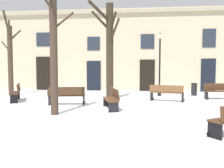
% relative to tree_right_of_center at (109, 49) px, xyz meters
% --- Properties ---
extents(ground_plane, '(33.63, 33.63, 0.00)m').
position_rel_tree_right_of_center_xyz_m(ground_plane, '(0.28, -2.68, -2.80)').
color(ground_plane, white).
extents(building_facade, '(21.02, 0.60, 6.12)m').
position_rel_tree_right_of_center_xyz_m(building_facade, '(0.27, 5.44, 0.31)').
color(building_facade, beige).
rests_on(building_facade, ground).
extents(tree_right_of_center, '(1.64, 1.47, 5.22)m').
position_rel_tree_right_of_center_xyz_m(tree_right_of_center, '(0.00, 0.00, 0.00)').
color(tree_right_of_center, '#382B1E').
rests_on(tree_right_of_center, ground).
extents(tree_foreground, '(1.83, 1.78, 5.44)m').
position_rel_tree_right_of_center_xyz_m(tree_foreground, '(-1.57, -4.32, 0.09)').
color(tree_foreground, '#423326').
rests_on(tree_foreground, ground).
extents(tree_left_of_center, '(1.68, 2.24, 5.21)m').
position_rel_tree_right_of_center_xyz_m(tree_left_of_center, '(-6.60, 1.69, -0.32)').
color(tree_left_of_center, '#423326').
rests_on(tree_left_of_center, ground).
extents(streetlamp, '(0.30, 0.30, 3.98)m').
position_rel_tree_right_of_center_xyz_m(streetlamp, '(2.86, 2.29, -0.37)').
color(streetlamp, black).
rests_on(streetlamp, ground).
extents(litter_bin, '(0.39, 0.39, 0.79)m').
position_rel_tree_right_of_center_xyz_m(litter_bin, '(5.06, 2.74, -2.40)').
color(litter_bin, black).
rests_on(litter_bin, ground).
extents(bench_near_center_tree, '(1.11, 1.84, 0.92)m').
position_rel_tree_right_of_center_xyz_m(bench_near_center_tree, '(-4.87, -0.94, -2.32)').
color(bench_near_center_tree, '#3D2819').
rests_on(bench_near_center_tree, ground).
extents(bench_back_to_back_left, '(1.61, 0.69, 0.89)m').
position_rel_tree_right_of_center_xyz_m(bench_back_to_back_left, '(6.06, 1.12, -2.35)').
color(bench_back_to_back_left, '#51331E').
rests_on(bench_back_to_back_left, ground).
extents(bench_near_lamp, '(1.84, 0.97, 0.87)m').
position_rel_tree_right_of_center_xyz_m(bench_near_lamp, '(3.07, -0.12, -2.34)').
color(bench_near_lamp, brown).
rests_on(bench_near_lamp, ground).
extents(bench_back_to_back_right, '(1.84, 0.77, 0.88)m').
position_rel_tree_right_of_center_xyz_m(bench_back_to_back_right, '(-1.83, -1.89, -2.34)').
color(bench_back_to_back_right, '#3D2819').
rests_on(bench_back_to_back_right, ground).
extents(bench_facing_shops, '(0.95, 1.81, 0.90)m').
position_rel_tree_right_of_center_xyz_m(bench_facing_shops, '(0.47, -2.78, -2.35)').
color(bench_facing_shops, '#51331E').
rests_on(bench_facing_shops, ground).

